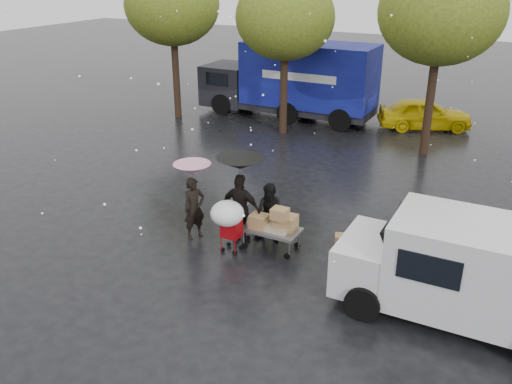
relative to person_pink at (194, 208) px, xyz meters
The scene contains 14 objects.
ground 1.77m from the person_pink, ahead, with size 90.00×90.00×0.00m, color black.
person_pink is the anchor object (origin of this frame).
person_middle 2.04m from the person_pink, 20.47° to the left, with size 0.80×0.62×1.64m, color black.
person_black 1.27m from the person_pink, 15.81° to the left, with size 1.12×0.47×1.91m, color black.
umbrella_pink 1.11m from the person_pink, behind, with size 0.98×0.98×2.12m.
umbrella_black 1.86m from the person_pink, 15.81° to the left, with size 1.20×1.20×2.37m.
vendor_cart 2.21m from the person_pink, ahead, with size 1.52×0.80×1.27m.
shopping_cart 1.32m from the person_pink, 16.16° to the right, with size 0.84×0.84×1.46m.
white_van 6.94m from the person_pink, ahead, with size 4.91×2.18×2.20m.
blue_truck 12.65m from the person_pink, 102.26° to the left, with size 8.30×2.60×3.50m.
box_ground_near 4.34m from the person_pink, ahead, with size 0.46×0.37×0.42m, color #8C5F3D.
box_ground_far 4.02m from the person_pink, 19.54° to the left, with size 0.43×0.33×0.33m, color #8C5F3D.
yellow_taxi 13.67m from the person_pink, 75.90° to the left, with size 1.61×3.99×1.36m, color yellow.
tree_row 10.73m from the person_pink, 83.76° to the left, with size 21.60×4.40×7.12m.
Camera 1 is at (5.93, -10.62, 6.93)m, focal length 38.00 mm.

